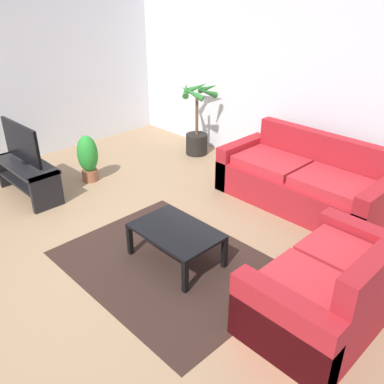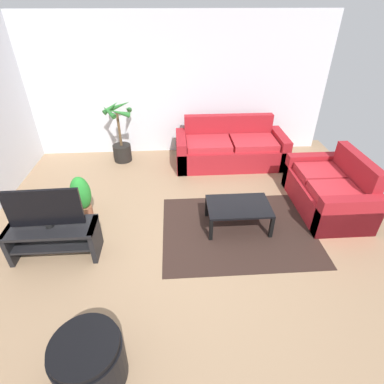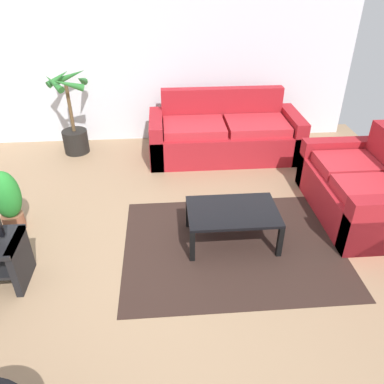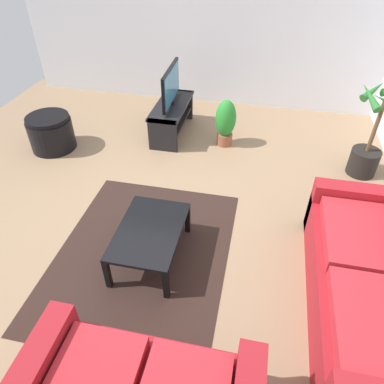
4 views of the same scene
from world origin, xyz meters
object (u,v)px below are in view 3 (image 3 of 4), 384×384
(couch_main, at_px, (224,136))
(couch_loveseat, at_px, (361,190))
(coffee_table, at_px, (233,214))
(potted_palm, at_px, (73,123))
(potted_plant_small, at_px, (7,199))

(couch_main, distance_m, couch_loveseat, 2.07)
(coffee_table, xyz_separation_m, potted_palm, (-1.96, 2.26, 0.13))
(coffee_table, bearing_deg, potted_plant_small, 170.13)
(couch_main, height_order, coffee_table, couch_main)
(couch_main, distance_m, potted_palm, 2.20)
(couch_loveseat, xyz_separation_m, potted_plant_small, (-3.84, 0.02, 0.07))
(couch_loveseat, relative_size, coffee_table, 1.66)
(potted_plant_small, bearing_deg, couch_loveseat, -0.33)
(couch_loveseat, distance_m, potted_plant_small, 3.84)
(couch_loveseat, height_order, potted_palm, potted_palm)
(couch_main, relative_size, potted_plant_small, 3.11)
(potted_palm, xyz_separation_m, potted_plant_small, (-0.36, -1.86, -0.09))
(couch_main, bearing_deg, potted_palm, 172.95)
(potted_plant_small, bearing_deg, coffee_table, -9.87)
(couch_main, bearing_deg, coffee_table, -96.30)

